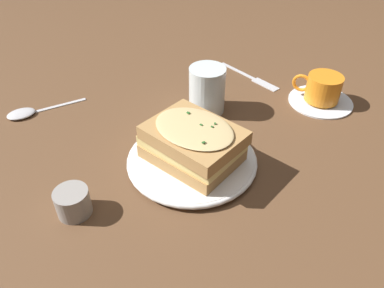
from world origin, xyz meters
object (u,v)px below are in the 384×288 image
(water_glass, at_px, (207,90))
(fork, at_px, (255,79))
(sandwich, at_px, (192,142))
(spoon, at_px, (26,113))
(teacup_with_saucer, at_px, (322,92))
(dinner_plate, at_px, (192,160))
(condiment_pot, at_px, (73,202))

(water_glass, xyz_separation_m, fork, (-0.17, 0.07, -0.05))
(fork, bearing_deg, sandwich, 22.69)
(spoon, bearing_deg, fork, -101.59)
(teacup_with_saucer, height_order, fork, teacup_with_saucer)
(water_glass, relative_size, spoon, 0.69)
(water_glass, bearing_deg, dinner_plate, 11.24)
(dinner_plate, bearing_deg, sandwich, 18.36)
(teacup_with_saucer, relative_size, water_glass, 1.42)
(sandwich, bearing_deg, fork, 174.99)
(water_glass, xyz_separation_m, spoon, (0.16, -0.35, -0.04))
(sandwich, distance_m, teacup_with_saucer, 0.35)
(water_glass, height_order, condiment_pot, water_glass)
(teacup_with_saucer, bearing_deg, condiment_pot, 61.08)
(sandwich, bearing_deg, spoon, -92.79)
(dinner_plate, relative_size, water_glass, 2.35)
(sandwich, distance_m, fork, 0.35)
(spoon, bearing_deg, dinner_plate, -142.20)
(spoon, xyz_separation_m, condiment_pot, (0.19, 0.26, 0.02))
(teacup_with_saucer, height_order, spoon, teacup_with_saucer)
(dinner_plate, distance_m, condiment_pot, 0.21)
(condiment_pot, bearing_deg, fork, 162.77)
(dinner_plate, relative_size, condiment_pot, 4.35)
(fork, relative_size, condiment_pot, 3.16)
(teacup_with_saucer, height_order, water_glass, water_glass)
(fork, bearing_deg, dinner_plate, 22.63)
(dinner_plate, xyz_separation_m, water_glass, (-0.18, -0.03, 0.04))
(sandwich, height_order, teacup_with_saucer, sandwich)
(teacup_with_saucer, bearing_deg, dinner_plate, 62.70)
(dinner_plate, xyz_separation_m, sandwich, (0.00, 0.00, 0.04))
(condiment_pot, bearing_deg, teacup_with_saucer, 145.68)
(dinner_plate, bearing_deg, spoon, -92.66)
(sandwich, height_order, water_glass, water_glass)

